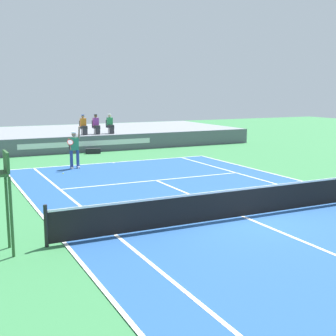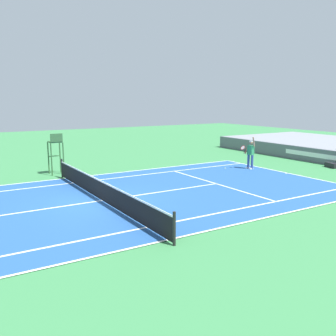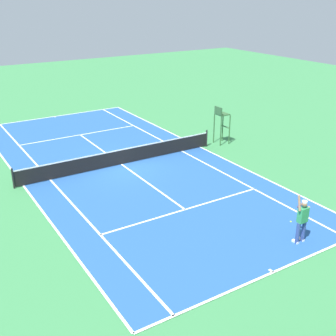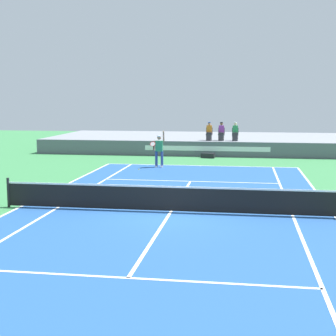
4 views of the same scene
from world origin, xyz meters
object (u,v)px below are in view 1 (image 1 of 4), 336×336
object	(u,v)px
spectator_seated_1	(96,125)
equipment_bag	(93,151)
spectator_seated_2	(110,124)
tennis_player	(74,149)
spectator_seated_0	(84,125)
tennis_ball	(63,174)

from	to	relation	value
spectator_seated_1	equipment_bag	distance (m)	2.39
spectator_seated_2	tennis_player	xyz separation A→B (m)	(-4.15, -6.57, -0.63)
spectator_seated_0	equipment_bag	bearing A→B (deg)	-88.22
spectator_seated_0	spectator_seated_2	distance (m)	1.78
spectator_seated_0	spectator_seated_1	size ratio (longest dim) A/B	1.00
spectator_seated_0	spectator_seated_1	xyz separation A→B (m)	(0.84, 0.00, 0.00)
spectator_seated_0	equipment_bag	xyz separation A→B (m)	(0.05, -1.72, -1.46)
tennis_player	equipment_bag	xyz separation A→B (m)	(2.43, 4.85, -0.83)
spectator_seated_1	tennis_ball	distance (m)	9.00
tennis_player	tennis_ball	xyz separation A→B (m)	(-0.90, -1.28, -0.96)
spectator_seated_1	spectator_seated_2	distance (m)	0.94
spectator_seated_2	tennis_ball	size ratio (longest dim) A/B	18.60
spectator_seated_2	equipment_bag	world-z (taller)	spectator_seated_2
tennis_player	spectator_seated_2	bearing A→B (deg)	57.69
spectator_seated_1	spectator_seated_2	xyz separation A→B (m)	(0.94, 0.00, 0.00)
tennis_player	equipment_bag	distance (m)	5.48
spectator_seated_0	equipment_bag	size ratio (longest dim) A/B	1.33
tennis_ball	tennis_player	bearing A→B (deg)	54.81
spectator_seated_1	spectator_seated_2	world-z (taller)	same
spectator_seated_2	equipment_bag	size ratio (longest dim) A/B	1.33
spectator_seated_2	spectator_seated_0	bearing A→B (deg)	180.00
spectator_seated_0	tennis_player	world-z (taller)	spectator_seated_0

